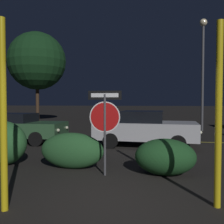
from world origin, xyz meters
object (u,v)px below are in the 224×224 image
(hedge_bush_1, at_px, (3,143))
(hedge_bush_3, at_px, (165,157))
(street_lamp, at_px, (203,58))
(tree_0, at_px, (37,61))
(stop_sign, at_px, (105,117))
(yellow_pole_left, at_px, (3,115))
(hedge_bush_2, at_px, (72,151))
(passing_car_2, at_px, (16,127))
(passing_car_3, at_px, (145,128))
(yellow_pole_right, at_px, (219,115))

(hedge_bush_1, distance_m, hedge_bush_3, 4.61)
(street_lamp, bearing_deg, tree_0, 160.95)
(stop_sign, distance_m, hedge_bush_1, 3.28)
(yellow_pole_left, distance_m, street_lamp, 14.32)
(street_lamp, bearing_deg, hedge_bush_2, -115.77)
(stop_sign, height_order, hedge_bush_1, stop_sign)
(passing_car_2, bearing_deg, passing_car_3, 89.64)
(yellow_pole_left, height_order, tree_0, tree_0)
(yellow_pole_right, distance_m, passing_car_2, 9.38)
(yellow_pole_right, distance_m, hedge_bush_2, 4.01)
(passing_car_2, height_order, passing_car_3, passing_car_3)
(yellow_pole_left, height_order, hedge_bush_2, yellow_pole_left)
(stop_sign, bearing_deg, tree_0, 118.15)
(stop_sign, height_order, hedge_bush_3, stop_sign)
(yellow_pole_left, xyz_separation_m, tree_0, (-8.79, 17.82, 4.04))
(hedge_bush_1, distance_m, street_lamp, 13.09)
(yellow_pole_right, height_order, tree_0, tree_0)
(stop_sign, relative_size, street_lamp, 0.30)
(stop_sign, xyz_separation_m, hedge_bush_2, (-1.03, 0.47, -0.97))
(passing_car_3, xyz_separation_m, street_lamp, (3.22, 6.26, 3.89))
(passing_car_3, bearing_deg, hedge_bush_1, -41.82)
(yellow_pole_right, bearing_deg, hedge_bush_1, 160.63)
(stop_sign, relative_size, hedge_bush_3, 1.39)
(yellow_pole_right, relative_size, hedge_bush_1, 2.21)
(street_lamp, xyz_separation_m, tree_0, (-13.91, 4.81, 1.01))
(yellow_pole_right, height_order, hedge_bush_2, yellow_pole_right)
(yellow_pole_right, bearing_deg, hedge_bush_2, 150.08)
(street_lamp, height_order, tree_0, tree_0)
(hedge_bush_1, height_order, street_lamp, street_lamp)
(hedge_bush_3, bearing_deg, hedge_bush_1, 178.47)
(passing_car_2, xyz_separation_m, passing_car_3, (5.79, 0.24, 0.05))
(passing_car_3, bearing_deg, stop_sign, -6.98)
(yellow_pole_left, xyz_separation_m, hedge_bush_3, (2.66, 2.62, -1.14))
(yellow_pole_right, height_order, passing_car_3, yellow_pole_right)
(hedge_bush_2, height_order, tree_0, tree_0)
(yellow_pole_left, relative_size, hedge_bush_1, 2.21)
(hedge_bush_2, xyz_separation_m, hedge_bush_3, (2.49, -0.13, -0.04))
(hedge_bush_3, height_order, passing_car_3, passing_car_3)
(stop_sign, relative_size, passing_car_2, 0.47)
(passing_car_3, height_order, street_lamp, street_lamp)
(stop_sign, bearing_deg, passing_car_2, 135.60)
(tree_0, bearing_deg, yellow_pole_right, -54.10)
(stop_sign, bearing_deg, street_lamp, 65.32)
(yellow_pole_right, xyz_separation_m, passing_car_2, (-7.40, 5.70, -0.91))
(hedge_bush_1, relative_size, passing_car_3, 0.34)
(hedge_bush_1, bearing_deg, passing_car_3, 46.15)
(stop_sign, bearing_deg, hedge_bush_1, 167.06)
(passing_car_2, bearing_deg, yellow_pole_left, 28.09)
(tree_0, bearing_deg, hedge_bush_2, -59.27)
(yellow_pole_right, distance_m, passing_car_3, 6.21)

